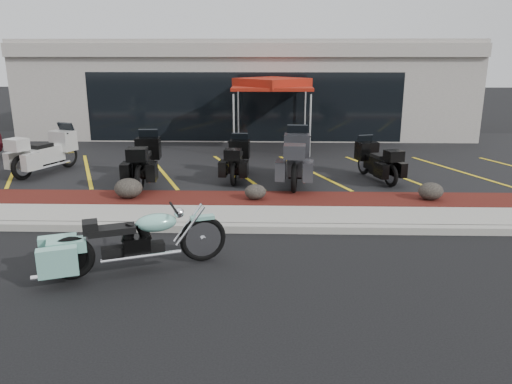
{
  "coord_description": "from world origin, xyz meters",
  "views": [
    {
      "loc": [
        0.97,
        -8.63,
        3.51
      ],
      "look_at": [
        0.71,
        1.2,
        0.75
      ],
      "focal_mm": 35.0,
      "sensor_mm": 36.0,
      "label": 1
    }
  ],
  "objects_px": {
    "hero_cruiser": "(203,232)",
    "touring_white": "(67,145)",
    "popup_canopy": "(272,85)",
    "traffic_cone": "(236,149)"
  },
  "relations": [
    {
      "from": "hero_cruiser",
      "to": "traffic_cone",
      "type": "bearing_deg",
      "value": 68.85
    },
    {
      "from": "touring_white",
      "to": "traffic_cone",
      "type": "bearing_deg",
      "value": -45.47
    },
    {
      "from": "hero_cruiser",
      "to": "touring_white",
      "type": "distance_m",
      "value": 8.25
    },
    {
      "from": "traffic_cone",
      "to": "popup_canopy",
      "type": "bearing_deg",
      "value": 40.01
    },
    {
      "from": "hero_cruiser",
      "to": "touring_white",
      "type": "bearing_deg",
      "value": 105.72
    },
    {
      "from": "hero_cruiser",
      "to": "touring_white",
      "type": "relative_size",
      "value": 1.3
    },
    {
      "from": "popup_canopy",
      "to": "touring_white",
      "type": "bearing_deg",
      "value": -141.35
    },
    {
      "from": "hero_cruiser",
      "to": "traffic_cone",
      "type": "distance_m",
      "value": 8.6
    },
    {
      "from": "hero_cruiser",
      "to": "traffic_cone",
      "type": "xyz_separation_m",
      "value": [
        0.01,
        8.6,
        -0.18
      ]
    },
    {
      "from": "hero_cruiser",
      "to": "popup_canopy",
      "type": "height_order",
      "value": "popup_canopy"
    }
  ]
}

